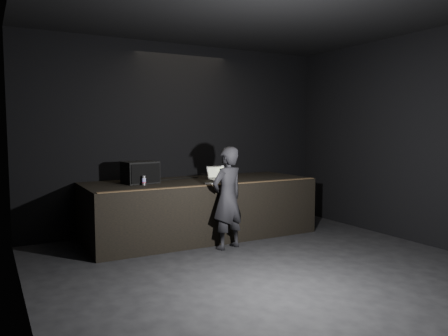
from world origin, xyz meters
TOP-DOWN VIEW (x-y plane):
  - ground at (0.00, 0.00)m, footprint 7.00×7.00m
  - room_walls at (0.00, 0.00)m, footprint 6.10×7.10m
  - stage_riser at (0.00, 2.73)m, footprint 4.00×1.50m
  - riser_lip at (0.00, 2.02)m, footprint 3.92×0.10m
  - stage_monitor at (-1.05, 2.83)m, footprint 0.60×0.47m
  - cable at (-0.27, 3.07)m, footprint 0.89×0.20m
  - laptop at (0.35, 2.71)m, footprint 0.36×0.33m
  - beer_can at (-1.08, 2.56)m, footprint 0.07×0.07m
  - plastic_cup at (0.15, 2.88)m, footprint 0.08×0.08m
  - wii_remote at (-0.12, 2.14)m, footprint 0.11×0.12m
  - person at (0.03, 1.78)m, footprint 0.67×0.52m

SIDE VIEW (x-z plane):
  - ground at x=0.00m, z-range 0.00..0.00m
  - stage_riser at x=0.00m, z-range 0.00..1.00m
  - person at x=0.03m, z-range 0.00..1.63m
  - riser_lip at x=0.00m, z-range 1.00..1.01m
  - cable at x=-0.27m, z-range 1.00..1.02m
  - wii_remote at x=-0.12m, z-range 1.00..1.02m
  - plastic_cup at x=0.15m, z-range 1.00..1.10m
  - laptop at x=0.35m, z-range 0.94..1.18m
  - beer_can at x=-1.08m, z-range 1.00..1.16m
  - stage_monitor at x=-1.05m, z-range 1.00..1.37m
  - room_walls at x=0.00m, z-range 0.26..3.78m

